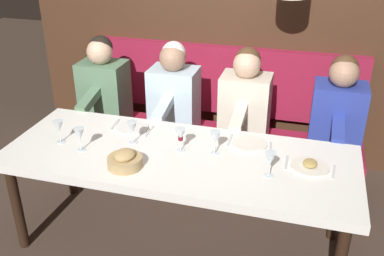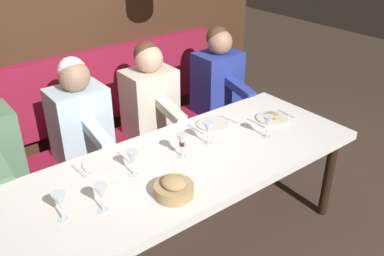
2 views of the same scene
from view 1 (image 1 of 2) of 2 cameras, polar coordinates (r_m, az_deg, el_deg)
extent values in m
plane|color=#423328|center=(3.38, -1.58, -14.32)|extent=(12.00, 12.00, 0.00)
cube|color=white|center=(2.96, -1.75, -3.87)|extent=(0.90, 2.35, 0.06)
cylinder|color=black|center=(3.36, -21.60, -9.45)|extent=(0.07, 0.07, 0.68)
cylinder|color=black|center=(3.36, 18.21, -8.73)|extent=(0.07, 0.07, 0.68)
cylinder|color=black|center=(3.83, -15.61, -3.74)|extent=(0.07, 0.07, 0.68)
cube|color=maroon|center=(3.95, 2.21, -3.65)|extent=(0.52, 2.55, 0.45)
cube|color=#422819|center=(4.06, 4.58, 15.69)|extent=(0.10, 3.75, 2.90)
cube|color=maroon|center=(4.16, 3.99, 6.23)|extent=(0.10, 2.55, 0.64)
cube|color=#283893|center=(3.64, 18.14, 1.20)|extent=(0.30, 0.40, 0.56)
sphere|color=#A37A60|center=(3.49, 19.02, 6.70)|extent=(0.22, 0.22, 0.22)
sphere|color=#4C331E|center=(3.51, 19.08, 7.33)|extent=(0.20, 0.20, 0.20)
cube|color=#283893|center=(3.36, 18.29, -0.21)|extent=(0.33, 0.09, 0.14)
cube|color=beige|center=(3.67, 6.82, 2.57)|extent=(0.30, 0.40, 0.56)
sphere|color=#D1A889|center=(3.51, 7.09, 8.10)|extent=(0.22, 0.22, 0.22)
sphere|color=#4C331E|center=(3.53, 7.20, 8.72)|extent=(0.20, 0.20, 0.20)
cube|color=beige|center=(3.39, 6.03, 1.28)|extent=(0.33, 0.09, 0.14)
cube|color=silver|center=(3.80, -2.32, 3.61)|extent=(0.30, 0.40, 0.56)
sphere|color=#A37A60|center=(3.65, -2.52, 8.98)|extent=(0.22, 0.22, 0.22)
sphere|color=silver|center=(3.67, -2.38, 9.57)|extent=(0.20, 0.20, 0.20)
cube|color=silver|center=(3.53, -3.77, 2.44)|extent=(0.33, 0.09, 0.14)
cube|color=#567A5B|center=(4.04, -11.20, 4.52)|extent=(0.30, 0.40, 0.56)
sphere|color=#D1A889|center=(3.90, -11.82, 9.58)|extent=(0.22, 0.22, 0.22)
sphere|color=black|center=(3.91, -11.67, 10.14)|extent=(0.20, 0.20, 0.20)
cube|color=#567A5B|center=(3.79, -13.16, 3.47)|extent=(0.33, 0.09, 0.14)
cylinder|color=silver|center=(3.08, 7.45, -2.01)|extent=(0.24, 0.24, 0.01)
cube|color=silver|center=(3.05, 10.07, -2.58)|extent=(0.17, 0.03, 0.01)
cube|color=silver|center=(3.12, 4.87, -1.56)|extent=(0.18, 0.02, 0.01)
cylinder|color=silver|center=(2.89, 14.92, -4.84)|extent=(0.24, 0.24, 0.01)
ellipsoid|color=#AD8E4C|center=(2.88, 14.98, -4.41)|extent=(0.11, 0.09, 0.04)
cube|color=silver|center=(2.88, 17.78, -5.44)|extent=(0.17, 0.03, 0.01)
cube|color=silver|center=(2.91, 12.09, -4.35)|extent=(0.18, 0.02, 0.01)
cylinder|color=white|center=(3.31, -7.75, 0.10)|extent=(0.24, 0.24, 0.01)
cube|color=silver|center=(3.25, -5.53, -0.41)|extent=(0.17, 0.02, 0.01)
cube|color=silver|center=(3.39, -9.88, 0.49)|extent=(0.18, 0.03, 0.01)
cylinder|color=silver|center=(3.22, -16.53, -1.71)|extent=(0.06, 0.06, 0.00)
cylinder|color=silver|center=(3.21, -16.62, -1.08)|extent=(0.01, 0.01, 0.07)
cone|color=silver|center=(3.17, -16.80, 0.20)|extent=(0.07, 0.07, 0.08)
cylinder|color=silver|center=(3.08, -14.05, -2.74)|extent=(0.06, 0.06, 0.00)
cylinder|color=silver|center=(3.06, -14.13, -2.10)|extent=(0.01, 0.01, 0.07)
cone|color=silver|center=(3.03, -14.29, -0.77)|extent=(0.07, 0.07, 0.08)
cylinder|color=silver|center=(3.11, -7.57, -1.88)|extent=(0.06, 0.06, 0.00)
cylinder|color=silver|center=(3.09, -7.61, -1.24)|extent=(0.01, 0.01, 0.07)
cone|color=silver|center=(3.05, -7.70, 0.09)|extent=(0.07, 0.07, 0.08)
cylinder|color=silver|center=(2.76, 9.88, -6.05)|extent=(0.06, 0.06, 0.00)
cylinder|color=silver|center=(2.74, 9.94, -5.35)|extent=(0.01, 0.01, 0.07)
cone|color=silver|center=(2.69, 10.07, -3.90)|extent=(0.07, 0.07, 0.08)
cylinder|color=silver|center=(2.95, 2.95, -3.27)|extent=(0.06, 0.06, 0.00)
cylinder|color=silver|center=(2.93, 2.97, -2.60)|extent=(0.01, 0.01, 0.07)
cone|color=silver|center=(2.90, 3.01, -1.22)|extent=(0.07, 0.07, 0.08)
cylinder|color=silver|center=(2.99, -1.46, -2.87)|extent=(0.06, 0.06, 0.00)
cylinder|color=silver|center=(2.97, -1.47, -2.20)|extent=(0.01, 0.01, 0.07)
cone|color=silver|center=(2.93, -1.49, -0.83)|extent=(0.07, 0.07, 0.08)
cylinder|color=maroon|center=(2.94, -1.48, -1.35)|extent=(0.03, 0.03, 0.03)
cylinder|color=tan|center=(2.82, -8.63, -4.34)|extent=(0.22, 0.22, 0.07)
ellipsoid|color=tan|center=(2.80, -8.69, -3.46)|extent=(0.15, 0.13, 0.06)
camera|label=2|loc=(2.21, -58.90, 12.83)|focal=38.84mm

